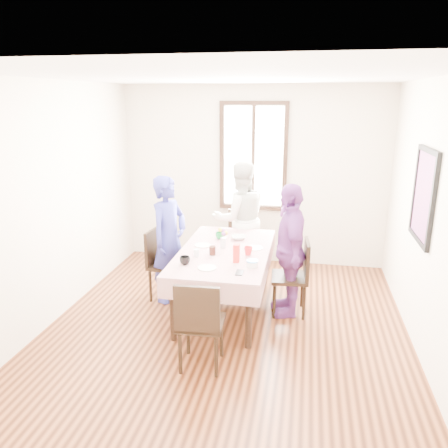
{
  "coord_description": "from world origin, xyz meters",
  "views": [
    {
      "loc": [
        0.81,
        -4.33,
        2.51
      ],
      "look_at": [
        -0.1,
        0.44,
        1.1
      ],
      "focal_mm": 35.15,
      "sensor_mm": 36.0,
      "label": 1
    }
  ],
  "objects_px": {
    "person_far": "(240,219)",
    "person_right": "(289,250)",
    "chair_near": "(201,322)",
    "chair_far": "(240,243)",
    "person_left": "(168,239)",
    "dining_table": "(225,280)",
    "chair_left": "(168,265)",
    "chair_right": "(289,277)"
  },
  "relations": [
    {
      "from": "chair_far",
      "to": "chair_left",
      "type": "bearing_deg",
      "value": 54.1
    },
    {
      "from": "chair_far",
      "to": "person_far",
      "type": "height_order",
      "value": "person_far"
    },
    {
      "from": "person_left",
      "to": "chair_near",
      "type": "bearing_deg",
      "value": -130.13
    },
    {
      "from": "person_left",
      "to": "person_right",
      "type": "xyz_separation_m",
      "value": [
        1.5,
        -0.11,
        -0.01
      ]
    },
    {
      "from": "chair_right",
      "to": "person_far",
      "type": "distance_m",
      "value": 1.41
    },
    {
      "from": "dining_table",
      "to": "person_far",
      "type": "height_order",
      "value": "person_far"
    },
    {
      "from": "person_far",
      "to": "dining_table",
      "type": "bearing_deg",
      "value": 66.13
    },
    {
      "from": "dining_table",
      "to": "person_left",
      "type": "height_order",
      "value": "person_left"
    },
    {
      "from": "chair_far",
      "to": "person_left",
      "type": "height_order",
      "value": "person_left"
    },
    {
      "from": "chair_far",
      "to": "person_left",
      "type": "distance_m",
      "value": 1.32
    },
    {
      "from": "dining_table",
      "to": "chair_right",
      "type": "bearing_deg",
      "value": 4.05
    },
    {
      "from": "person_left",
      "to": "person_far",
      "type": "xyz_separation_m",
      "value": [
        0.75,
        1.01,
        0.03
      ]
    },
    {
      "from": "person_right",
      "to": "person_far",
      "type": "bearing_deg",
      "value": -156.49
    },
    {
      "from": "chair_left",
      "to": "chair_right",
      "type": "bearing_deg",
      "value": 93.3
    },
    {
      "from": "dining_table",
      "to": "chair_right",
      "type": "height_order",
      "value": "chair_right"
    },
    {
      "from": "chair_left",
      "to": "chair_near",
      "type": "relative_size",
      "value": 1.0
    },
    {
      "from": "chair_left",
      "to": "chair_right",
      "type": "relative_size",
      "value": 1.0
    },
    {
      "from": "chair_left",
      "to": "person_far",
      "type": "height_order",
      "value": "person_far"
    },
    {
      "from": "chair_right",
      "to": "chair_far",
      "type": "bearing_deg",
      "value": 29.35
    },
    {
      "from": "chair_left",
      "to": "person_right",
      "type": "bearing_deg",
      "value": 93.25
    },
    {
      "from": "chair_right",
      "to": "chair_left",
      "type": "bearing_deg",
      "value": 81.36
    },
    {
      "from": "person_left",
      "to": "chair_left",
      "type": "bearing_deg",
      "value": 111.05
    },
    {
      "from": "chair_near",
      "to": "chair_far",
      "type": "bearing_deg",
      "value": 87.2
    },
    {
      "from": "chair_left",
      "to": "person_right",
      "type": "relative_size",
      "value": 0.57
    },
    {
      "from": "chair_far",
      "to": "person_right",
      "type": "xyz_separation_m",
      "value": [
        0.75,
        -1.15,
        0.34
      ]
    },
    {
      "from": "dining_table",
      "to": "chair_left",
      "type": "xyz_separation_m",
      "value": [
        -0.77,
        0.16,
        0.08
      ]
    },
    {
      "from": "chair_right",
      "to": "person_right",
      "type": "distance_m",
      "value": 0.34
    },
    {
      "from": "chair_right",
      "to": "person_far",
      "type": "relative_size",
      "value": 0.55
    },
    {
      "from": "dining_table",
      "to": "person_right",
      "type": "xyz_separation_m",
      "value": [
        0.75,
        0.05,
        0.42
      ]
    },
    {
      "from": "chair_far",
      "to": "chair_near",
      "type": "relative_size",
      "value": 1.0
    },
    {
      "from": "chair_far",
      "to": "dining_table",
      "type": "bearing_deg",
      "value": 90.74
    },
    {
      "from": "dining_table",
      "to": "chair_far",
      "type": "relative_size",
      "value": 1.92
    },
    {
      "from": "chair_left",
      "to": "chair_far",
      "type": "xyz_separation_m",
      "value": [
        0.77,
        1.04,
        0.0
      ]
    },
    {
      "from": "chair_left",
      "to": "person_far",
      "type": "distance_m",
      "value": 1.33
    },
    {
      "from": "chair_left",
      "to": "person_left",
      "type": "relative_size",
      "value": 0.57
    },
    {
      "from": "dining_table",
      "to": "chair_near",
      "type": "height_order",
      "value": "chair_near"
    },
    {
      "from": "chair_near",
      "to": "person_right",
      "type": "bearing_deg",
      "value": 56.31
    },
    {
      "from": "person_far",
      "to": "person_right",
      "type": "distance_m",
      "value": 1.35
    },
    {
      "from": "dining_table",
      "to": "person_left",
      "type": "distance_m",
      "value": 0.88
    },
    {
      "from": "chair_left",
      "to": "chair_right",
      "type": "xyz_separation_m",
      "value": [
        1.54,
        -0.11,
        0.0
      ]
    },
    {
      "from": "person_far",
      "to": "chair_left",
      "type": "bearing_deg",
      "value": 28.9
    },
    {
      "from": "dining_table",
      "to": "chair_right",
      "type": "relative_size",
      "value": 1.92
    }
  ]
}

